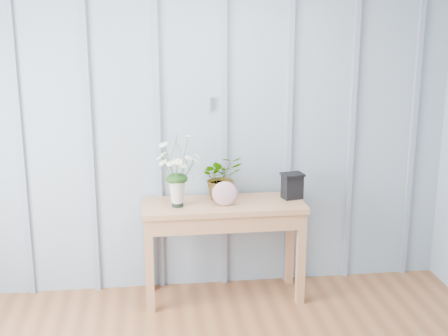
{
  "coord_description": "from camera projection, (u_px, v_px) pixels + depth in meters",
  "views": [
    {
      "loc": [
        -0.34,
        -2.35,
        2.17
      ],
      "look_at": [
        0.21,
        1.94,
        1.03
      ],
      "focal_mm": 50.0,
      "sensor_mm": 36.0,
      "label": 1
    }
  ],
  "objects": [
    {
      "name": "room_shell",
      "position": [
        209.0,
        41.0,
        3.22
      ],
      "size": [
        4.0,
        4.5,
        2.5
      ],
      "color": "#8DA1B3",
      "rests_on": "ground"
    },
    {
      "name": "sideboard",
      "position": [
        223.0,
        218.0,
        4.62
      ],
      "size": [
        1.2,
        0.45,
        0.75
      ],
      "color": "#A7744D",
      "rests_on": "ground"
    },
    {
      "name": "daisy_vase",
      "position": [
        177.0,
        161.0,
        4.43
      ],
      "size": [
        0.38,
        0.29,
        0.54
      ],
      "color": "black",
      "rests_on": "sideboard"
    },
    {
      "name": "spider_plant",
      "position": [
        222.0,
        177.0,
        4.66
      ],
      "size": [
        0.35,
        0.32,
        0.34
      ],
      "primitive_type": "imported",
      "rotation": [
        0.0,
        0.0,
        0.23
      ],
      "color": "#123810",
      "rests_on": "sideboard"
    },
    {
      "name": "felt_disc_vessel",
      "position": [
        225.0,
        194.0,
        4.51
      ],
      "size": [
        0.19,
        0.08,
        0.19
      ],
      "primitive_type": "ellipsoid",
      "rotation": [
        0.0,
        0.0,
        -0.16
      ],
      "color": "#803E5C",
      "rests_on": "sideboard"
    },
    {
      "name": "carved_box",
      "position": [
        292.0,
        186.0,
        4.68
      ],
      "size": [
        0.18,
        0.16,
        0.19
      ],
      "color": "black",
      "rests_on": "sideboard"
    }
  ]
}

